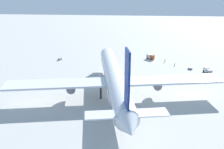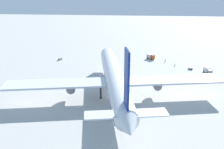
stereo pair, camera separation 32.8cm
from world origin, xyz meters
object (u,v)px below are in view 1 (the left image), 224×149
(service_truck_1, at_px, (207,70))
(baggage_cart_0, at_px, (190,68))
(baggage_cart_1, at_px, (60,59))
(airliner, at_px, (114,78))
(ground_worker_1, at_px, (175,64))
(ground_worker_2, at_px, (165,60))
(service_truck_2, at_px, (150,56))

(service_truck_1, xyz_separation_m, baggage_cart_0, (5.13, 7.16, -0.87))
(baggage_cart_1, bearing_deg, airliner, -142.12)
(baggage_cart_1, bearing_deg, service_truck_1, -100.74)
(service_truck_1, xyz_separation_m, ground_worker_1, (10.20, 14.36, -0.67))
(airliner, relative_size, baggage_cart_0, 28.06)
(service_truck_1, bearing_deg, baggage_cart_0, 54.38)
(service_truck_1, height_order, baggage_cart_1, service_truck_1)
(baggage_cart_0, distance_m, ground_worker_1, 8.81)
(airliner, distance_m, ground_worker_2, 54.97)
(service_truck_2, relative_size, baggage_cart_0, 1.71)
(baggage_cart_0, relative_size, ground_worker_2, 1.61)
(baggage_cart_1, height_order, ground_worker_2, ground_worker_2)
(baggage_cart_1, distance_m, ground_worker_2, 60.94)
(service_truck_2, bearing_deg, baggage_cart_0, -131.44)
(ground_worker_1, bearing_deg, ground_worker_2, 33.80)
(airliner, height_order, service_truck_2, airliner)
(airliner, height_order, ground_worker_1, airliner)
(ground_worker_1, bearing_deg, baggage_cart_0, -125.16)
(ground_worker_2, bearing_deg, service_truck_2, 55.23)
(airliner, relative_size, ground_worker_1, 48.21)
(baggage_cart_1, bearing_deg, ground_worker_1, -94.31)
(service_truck_1, bearing_deg, airliner, 126.28)
(service_truck_2, height_order, ground_worker_2, service_truck_2)
(service_truck_2, xyz_separation_m, ground_worker_1, (-12.35, -12.54, -0.68))
(baggage_cart_0, distance_m, ground_worker_2, 16.72)
(baggage_cart_1, bearing_deg, ground_worker_2, -88.24)
(airliner, distance_m, baggage_cart_1, 59.86)
(service_truck_2, distance_m, baggage_cart_0, 26.34)
(baggage_cart_0, height_order, ground_worker_2, ground_worker_2)
(baggage_cart_0, bearing_deg, service_truck_1, -125.62)
(airliner, bearing_deg, baggage_cart_1, 37.88)
(service_truck_1, bearing_deg, baggage_cart_1, 79.26)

